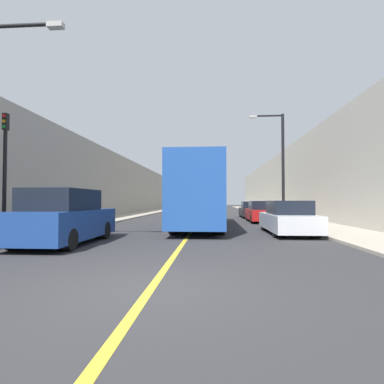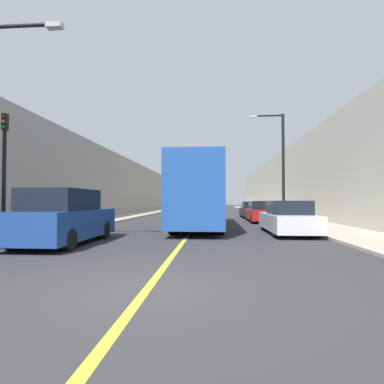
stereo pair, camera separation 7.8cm
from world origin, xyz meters
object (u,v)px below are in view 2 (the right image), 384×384
(street_lamp_right, at_px, (280,160))
(car_right_mid, at_px, (261,213))
(parked_suv_left, at_px, (63,219))
(car_right_near, at_px, (288,219))
(traffic_light, at_px, (4,173))
(car_right_far, at_px, (252,210))
(bus, at_px, (200,193))

(street_lamp_right, bearing_deg, car_right_mid, 157.27)
(parked_suv_left, relative_size, car_right_near, 1.01)
(street_lamp_right, xyz_separation_m, traffic_light, (-11.41, -11.51, -1.86))
(car_right_far, xyz_separation_m, street_lamp_right, (1.21, -5.91, 3.64))
(bus, bearing_deg, car_right_mid, 48.62)
(street_lamp_right, bearing_deg, parked_suv_left, -132.53)
(car_right_near, relative_size, car_right_mid, 1.07)
(bus, distance_m, traffic_light, 9.58)
(street_lamp_right, bearing_deg, bus, -142.21)
(car_right_near, distance_m, traffic_light, 11.31)
(car_right_mid, relative_size, street_lamp_right, 0.59)
(car_right_mid, bearing_deg, bus, -131.38)
(street_lamp_right, bearing_deg, car_right_near, -99.81)
(parked_suv_left, distance_m, street_lamp_right, 14.89)
(traffic_light, bearing_deg, car_right_mid, 49.73)
(parked_suv_left, xyz_separation_m, car_right_near, (8.60, 3.72, -0.20))
(car_right_near, distance_m, car_right_mid, 7.48)
(car_right_far, bearing_deg, car_right_mid, -90.25)
(car_right_near, bearing_deg, car_right_far, 90.02)
(parked_suv_left, xyz_separation_m, car_right_mid, (8.57, 11.20, -0.21))
(car_right_near, xyz_separation_m, car_right_mid, (-0.03, 7.48, -0.01))
(bus, relative_size, car_right_near, 2.26)
(parked_suv_left, bearing_deg, car_right_near, 23.42)
(car_right_near, height_order, car_right_far, car_right_near)
(car_right_near, height_order, car_right_mid, car_right_near)
(bus, relative_size, car_right_mid, 2.41)
(bus, distance_m, car_right_near, 5.15)
(parked_suv_left, relative_size, car_right_mid, 1.08)
(car_right_mid, distance_m, street_lamp_right, 3.86)
(car_right_near, height_order, street_lamp_right, street_lamp_right)
(car_right_near, xyz_separation_m, street_lamp_right, (1.20, 6.96, 3.61))
(car_right_far, distance_m, street_lamp_right, 7.04)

